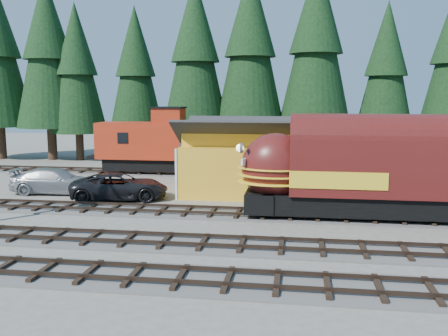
# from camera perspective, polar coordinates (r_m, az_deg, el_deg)

# --- Properties ---
(ground) EXTENTS (120.00, 120.00, 0.00)m
(ground) POSITION_cam_1_polar(r_m,az_deg,el_deg) (24.93, 3.93, -7.66)
(ground) COLOR #6B665B
(ground) RESTS_ON ground
(track_siding) EXTENTS (68.00, 3.20, 0.33)m
(track_siding) POSITION_cam_1_polar(r_m,az_deg,el_deg) (29.85, 24.19, -5.58)
(track_siding) COLOR #4C4947
(track_siding) RESTS_ON ground
(track_spur) EXTENTS (32.00, 3.20, 0.33)m
(track_spur) POSITION_cam_1_polar(r_m,az_deg,el_deg) (44.07, -7.23, -0.58)
(track_spur) COLOR #4C4947
(track_spur) RESTS_ON ground
(depot) EXTENTS (12.80, 7.00, 5.30)m
(depot) POSITION_cam_1_polar(r_m,az_deg,el_deg) (34.66, 5.37, 1.86)
(depot) COLOR gold
(depot) RESTS_ON ground
(conifer_backdrop) EXTENTS (80.88, 23.65, 17.19)m
(conifer_backdrop) POSITION_cam_1_polar(r_m,az_deg,el_deg) (49.10, 11.11, 12.73)
(conifer_backdrop) COLOR black
(conifer_backdrop) RESTS_ON ground
(locomotive) EXTENTS (16.31, 3.24, 4.43)m
(locomotive) POSITION_cam_1_polar(r_m,az_deg,el_deg) (28.58, 17.45, -0.65)
(locomotive) COLOR black
(locomotive) RESTS_ON ground
(caboose) EXTENTS (10.37, 3.01, 5.39)m
(caboose) POSITION_cam_1_polar(r_m,az_deg,el_deg) (43.79, -7.53, 2.80)
(caboose) COLOR black
(caboose) RESTS_ON ground
(pickup_truck_a) EXTENTS (6.84, 4.37, 1.75)m
(pickup_truck_a) POSITION_cam_1_polar(r_m,az_deg,el_deg) (33.66, -11.85, -2.07)
(pickup_truck_a) COLOR black
(pickup_truck_a) RESTS_ON ground
(pickup_truck_b) EXTENTS (6.29, 3.06, 1.76)m
(pickup_truck_b) POSITION_cam_1_polar(r_m,az_deg,el_deg) (36.92, -18.76, -1.41)
(pickup_truck_b) COLOR #96999D
(pickup_truck_b) RESTS_ON ground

